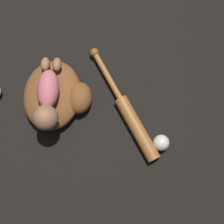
{
  "coord_description": "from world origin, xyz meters",
  "views": [
    {
      "loc": [
        0.46,
        0.21,
        1.46
      ],
      "look_at": [
        0.17,
        0.25,
        0.08
      ],
      "focal_mm": 50.0,
      "sensor_mm": 36.0,
      "label": 1
    }
  ],
  "objects": [
    {
      "name": "baseball_bat",
      "position": [
        0.2,
        0.34,
        0.03
      ],
      "size": [
        0.59,
        0.25,
        0.06
      ],
      "color": "#9E602D",
      "rests_on": "ground"
    },
    {
      "name": "ground_plane",
      "position": [
        0.0,
        0.0,
        0.0
      ],
      "size": [
        6.0,
        6.0,
        0.0
      ],
      "primitive_type": "plane",
      "color": "black"
    },
    {
      "name": "baby_figure",
      "position": [
        0.09,
        -0.02,
        0.16
      ],
      "size": [
        0.35,
        0.16,
        0.11
      ],
      "color": "#D16670",
      "rests_on": "baseball_glove"
    },
    {
      "name": "baseball",
      "position": [
        0.34,
        0.46,
        0.04
      ],
      "size": [
        0.07,
        0.07,
        0.07
      ],
      "color": "white",
      "rests_on": "ground"
    },
    {
      "name": "baseball_glove",
      "position": [
        0.05,
        0.01,
        0.05
      ],
      "size": [
        0.4,
        0.38,
        0.11
      ],
      "color": "brown",
      "rests_on": "ground"
    }
  ]
}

